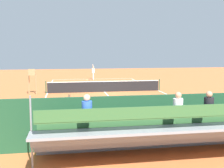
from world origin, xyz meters
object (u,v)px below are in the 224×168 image
(bleacher_stand, at_px, (168,131))
(line_judge, at_px, (69,117))
(tennis_player, at_px, (93,71))
(courtside_bench, at_px, (220,123))
(umpire_chair, at_px, (32,79))
(equipment_bag, at_px, (187,134))
(tennis_racket, at_px, (87,80))
(tennis_ball_near, at_px, (82,81))
(tennis_net, at_px, (105,86))

(bleacher_stand, relative_size, line_judge, 4.70)
(bleacher_stand, distance_m, tennis_player, 25.81)
(bleacher_stand, height_order, courtside_bench, bleacher_stand)
(bleacher_stand, height_order, umpire_chair, bleacher_stand)
(umpire_chair, bearing_deg, line_judge, 102.66)
(equipment_bag, distance_m, tennis_player, 23.95)
(bleacher_stand, relative_size, tennis_racket, 15.95)
(tennis_player, height_order, line_judge, same)
(courtside_bench, relative_size, equipment_bag, 2.00)
(umpire_chair, bearing_deg, courtside_bench, 125.88)
(courtside_bench, bearing_deg, equipment_bag, 4.61)
(equipment_bag, bearing_deg, tennis_ball_near, -81.76)
(tennis_racket, distance_m, tennis_ball_near, 1.60)
(tennis_net, bearing_deg, equipment_bag, 97.17)
(bleacher_stand, relative_size, courtside_bench, 5.03)
(courtside_bench, distance_m, tennis_ball_near, 22.37)
(tennis_net, distance_m, tennis_player, 10.49)
(tennis_player, distance_m, line_judge, 23.70)
(tennis_player, bearing_deg, line_judge, 81.85)
(umpire_chair, distance_m, tennis_ball_near, 10.01)
(bleacher_stand, xyz_separation_m, umpire_chair, (6.26, -15.17, 0.38))
(courtside_bench, bearing_deg, line_judge, -2.51)
(bleacher_stand, xyz_separation_m, equipment_bag, (-1.62, -1.93, -0.76))
(bleacher_stand, bearing_deg, tennis_ball_near, -86.27)
(tennis_net, height_order, umpire_chair, umpire_chair)
(tennis_ball_near, bearing_deg, bleacher_stand, 93.73)
(bleacher_stand, relative_size, tennis_player, 4.70)
(tennis_player, relative_size, tennis_ball_near, 29.18)
(bleacher_stand, distance_m, umpire_chair, 16.42)
(line_judge, bearing_deg, tennis_racket, -96.33)
(tennis_ball_near, bearing_deg, courtside_bench, 102.33)
(bleacher_stand, relative_size, umpire_chair, 4.23)
(tennis_player, xyz_separation_m, tennis_ball_near, (1.53, 1.90, -0.98))
(umpire_chair, relative_size, equipment_bag, 2.38)
(bleacher_stand, xyz_separation_m, tennis_ball_near, (1.56, -23.91, -0.90))
(courtside_bench, bearing_deg, tennis_player, -82.23)
(tennis_net, distance_m, tennis_racket, 10.04)
(courtside_bench, xyz_separation_m, tennis_ball_near, (4.77, -21.85, -0.53))
(equipment_bag, distance_m, line_judge, 5.09)
(tennis_racket, distance_m, line_judge, 23.14)
(tennis_net, xyz_separation_m, courtside_bench, (-3.28, 13.27, 0.06))
(umpire_chair, relative_size, tennis_player, 1.11)
(line_judge, bearing_deg, equipment_bag, 175.23)
(tennis_net, relative_size, tennis_racket, 18.13)
(line_judge, bearing_deg, tennis_net, -104.35)
(umpire_chair, distance_m, equipment_bag, 15.45)
(tennis_racket, bearing_deg, courtside_bench, 99.87)
(line_judge, bearing_deg, tennis_player, -98.15)
(courtside_bench, relative_size, line_judge, 0.93)
(equipment_bag, xyz_separation_m, tennis_racket, (2.46, -23.40, -0.16))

